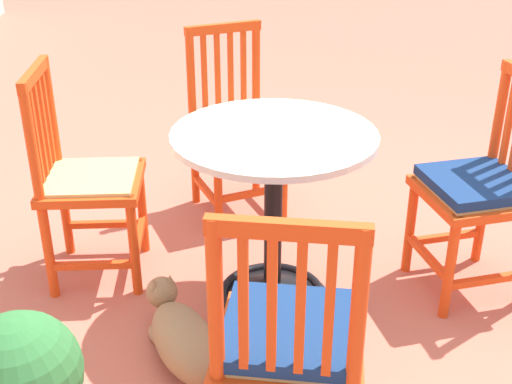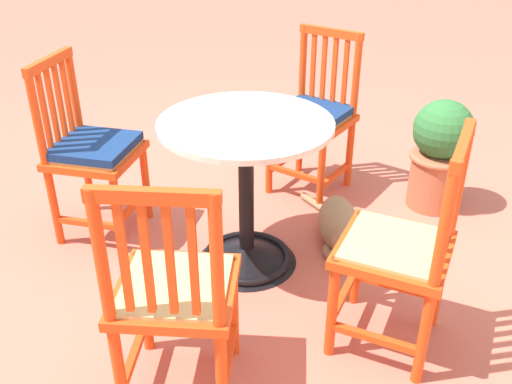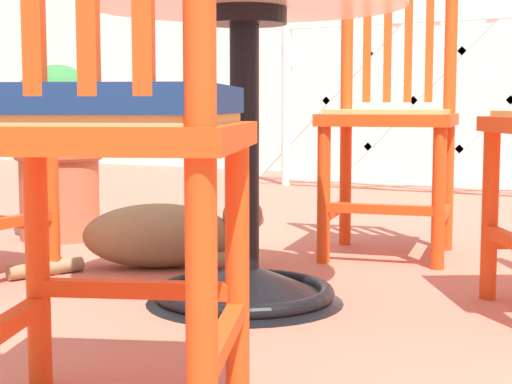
# 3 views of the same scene
# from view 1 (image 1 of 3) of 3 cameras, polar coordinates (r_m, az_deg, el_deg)

# --- Properties ---
(ground_plane) EXTENTS (24.00, 24.00, 0.00)m
(ground_plane) POSITION_cam_1_polar(r_m,az_deg,el_deg) (2.79, 6.07, -9.65)
(ground_plane) COLOR #BC604C
(cafe_table) EXTENTS (0.76, 0.76, 0.73)m
(cafe_table) POSITION_cam_1_polar(r_m,az_deg,el_deg) (2.68, 1.41, -3.90)
(cafe_table) COLOR black
(cafe_table) RESTS_ON ground_plane
(orange_chair_at_corner) EXTENTS (0.41, 0.41, 0.91)m
(orange_chair_at_corner) POSITION_cam_1_polar(r_m,az_deg,el_deg) (1.90, 2.77, -12.56)
(orange_chair_at_corner) COLOR #D64214
(orange_chair_at_corner) RESTS_ON ground_plane
(orange_chair_by_planter) EXTENTS (0.52, 0.52, 0.91)m
(orange_chair_by_planter) POSITION_cam_1_polar(r_m,az_deg,el_deg) (2.83, 18.15, 0.13)
(orange_chair_by_planter) COLOR #D64214
(orange_chair_by_planter) RESTS_ON ground_plane
(orange_chair_tucked_in) EXTENTS (0.55, 0.55, 0.91)m
(orange_chair_tucked_in) POSITION_cam_1_polar(r_m,az_deg,el_deg) (3.34, -1.72, 5.34)
(orange_chair_tucked_in) COLOR #D64214
(orange_chair_tucked_in) RESTS_ON ground_plane
(orange_chair_near_fence) EXTENTS (0.47, 0.47, 0.91)m
(orange_chair_near_fence) POSITION_cam_1_polar(r_m,az_deg,el_deg) (2.87, -14.05, 0.82)
(orange_chair_near_fence) COLOR #D64214
(orange_chair_near_fence) RESTS_ON ground_plane
(tabby_cat) EXTENTS (0.54, 0.57, 0.23)m
(tabby_cat) POSITION_cam_1_polar(r_m,az_deg,el_deg) (2.50, -6.18, -11.83)
(tabby_cat) COLOR #8E704C
(tabby_cat) RESTS_ON ground_plane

